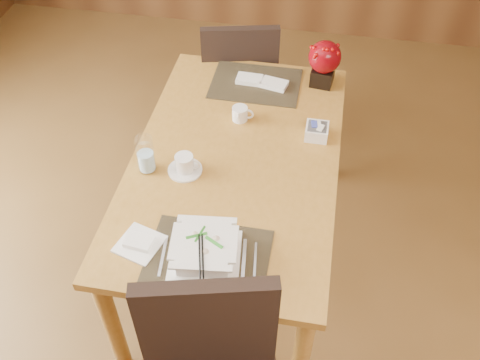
% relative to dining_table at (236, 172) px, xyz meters
% --- Properties ---
extents(dining_table, '(0.90, 1.50, 0.75)m').
position_rel_dining_table_xyz_m(dining_table, '(0.00, 0.00, 0.00)').
color(dining_table, '#B27E31').
rests_on(dining_table, ground).
extents(placemat_near, '(0.45, 0.33, 0.01)m').
position_rel_dining_table_xyz_m(placemat_near, '(0.00, -0.55, 0.10)').
color(placemat_near, black).
rests_on(placemat_near, dining_table).
extents(placemat_far, '(0.45, 0.33, 0.01)m').
position_rel_dining_table_xyz_m(placemat_far, '(0.00, 0.55, 0.10)').
color(placemat_far, black).
rests_on(placemat_far, dining_table).
extents(soup_setting, '(0.29, 0.29, 0.11)m').
position_rel_dining_table_xyz_m(soup_setting, '(-0.01, -0.56, 0.15)').
color(soup_setting, white).
rests_on(soup_setting, dining_table).
extents(coffee_cup, '(0.15, 0.15, 0.08)m').
position_rel_dining_table_xyz_m(coffee_cup, '(-0.20, -0.12, 0.13)').
color(coffee_cup, white).
rests_on(coffee_cup, dining_table).
extents(water_glass, '(0.08, 0.08, 0.18)m').
position_rel_dining_table_xyz_m(water_glass, '(-0.36, -0.14, 0.18)').
color(water_glass, white).
rests_on(water_glass, dining_table).
extents(creamer_jug, '(0.10, 0.10, 0.07)m').
position_rel_dining_table_xyz_m(creamer_jug, '(-0.03, 0.26, 0.13)').
color(creamer_jug, white).
rests_on(creamer_jug, dining_table).
extents(sugar_caddy, '(0.10, 0.10, 0.06)m').
position_rel_dining_table_xyz_m(sugar_caddy, '(0.34, 0.20, 0.13)').
color(sugar_caddy, white).
rests_on(sugar_caddy, dining_table).
extents(berry_decor, '(0.16, 0.16, 0.24)m').
position_rel_dining_table_xyz_m(berry_decor, '(0.33, 0.61, 0.23)').
color(berry_decor, black).
rests_on(berry_decor, dining_table).
extents(napkins_far, '(0.27, 0.13, 0.02)m').
position_rel_dining_table_xyz_m(napkins_far, '(0.04, 0.55, 0.11)').
color(napkins_far, white).
rests_on(napkins_far, dining_table).
extents(bread_plate, '(0.19, 0.19, 0.01)m').
position_rel_dining_table_xyz_m(bread_plate, '(-0.27, -0.54, 0.10)').
color(bread_plate, white).
rests_on(bread_plate, dining_table).
extents(far_chair, '(0.52, 0.52, 0.94)m').
position_rel_dining_table_xyz_m(far_chair, '(-0.14, 0.87, -0.13)').
color(far_chair, black).
rests_on(far_chair, ground).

